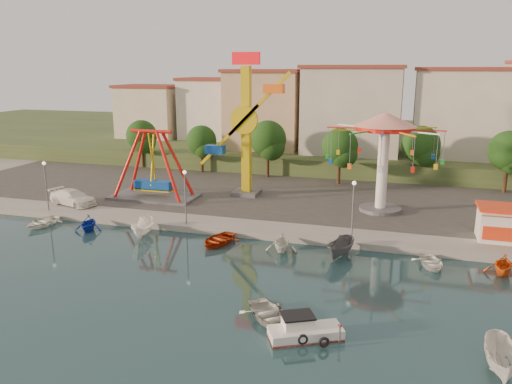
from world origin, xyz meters
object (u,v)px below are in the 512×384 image
at_px(van, 73,197).
at_px(pirate_ship_ride, 153,166).
at_px(kamikaze_tower, 249,130).
at_px(rowboat_a, 269,314).
at_px(cabin_motorboat, 304,331).
at_px(wave_swinger, 384,140).
at_px(skiff, 502,359).

bearing_deg(van, pirate_ship_ride, -40.53).
relative_size(kamikaze_tower, van, 2.85).
height_order(kamikaze_tower, rowboat_a, kamikaze_tower).
bearing_deg(cabin_motorboat, wave_swinger, 56.38).
xyz_separation_m(wave_swinger, cabin_motorboat, (-2.90, -26.55, -7.79)).
relative_size(pirate_ship_ride, wave_swinger, 0.86).
distance_m(skiff, van, 44.94).
height_order(pirate_ship_ride, kamikaze_tower, kamikaze_tower).
xyz_separation_m(cabin_motorboat, van, (-29.86, 19.30, 1.04)).
relative_size(pirate_ship_ride, skiff, 2.38).
height_order(rowboat_a, van, van).
bearing_deg(skiff, cabin_motorboat, 178.24).
height_order(wave_swinger, cabin_motorboat, wave_swinger).
distance_m(kamikaze_tower, cabin_motorboat, 32.41).
distance_m(pirate_ship_ride, rowboat_a, 30.92).
bearing_deg(wave_swinger, pirate_ship_ride, -175.50).
bearing_deg(pirate_ship_ride, rowboat_a, -48.95).
bearing_deg(kamikaze_tower, wave_swinger, -8.47).
relative_size(wave_swinger, rowboat_a, 2.83).
relative_size(wave_swinger, van, 2.01).
distance_m(pirate_ship_ride, wave_swinger, 25.92).
relative_size(skiff, van, 0.73).
distance_m(wave_swinger, cabin_motorboat, 27.82).
xyz_separation_m(wave_swinger, van, (-32.76, -7.25, -6.76)).
bearing_deg(pirate_ship_ride, skiff, -37.09).
relative_size(wave_swinger, skiff, 2.77).
xyz_separation_m(wave_swinger, skiff, (7.57, -27.06, -7.39)).
xyz_separation_m(rowboat_a, van, (-27.34, 17.89, 1.01)).
distance_m(wave_swinger, rowboat_a, 26.86).
xyz_separation_m(pirate_ship_ride, kamikaze_tower, (10.25, 4.29, 4.06)).
height_order(skiff, van, van).
relative_size(cabin_motorboat, skiff, 1.09).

